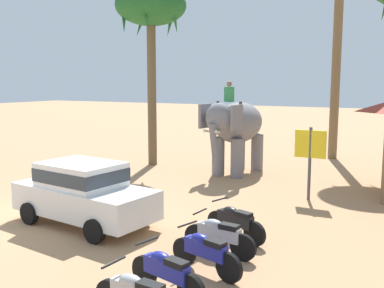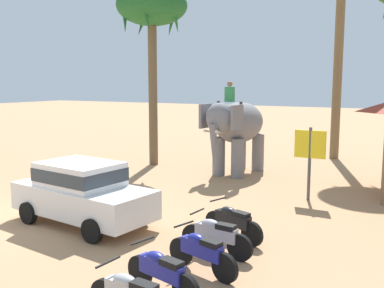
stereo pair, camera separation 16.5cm
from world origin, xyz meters
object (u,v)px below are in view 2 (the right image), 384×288
(motorcycle_second_in_row, at_px, (162,272))
(elephant_with_mahout, at_px, (236,127))
(motorcycle_mid_row, at_px, (202,252))
(motorcycle_fourth_in_row, at_px, (216,235))
(signboard_yellow, at_px, (310,149))
(car_sedan_foreground, at_px, (82,191))
(motorcycle_far_in_row, at_px, (233,222))
(palm_tree_left_of_road, at_px, (152,11))

(motorcycle_second_in_row, bearing_deg, elephant_with_mahout, 105.99)
(motorcycle_mid_row, bearing_deg, elephant_with_mahout, 108.97)
(motorcycle_fourth_in_row, distance_m, signboard_yellow, 5.82)
(car_sedan_foreground, xyz_separation_m, motorcycle_mid_row, (4.30, -1.26, -0.46))
(elephant_with_mahout, height_order, motorcycle_far_in_row, elephant_with_mahout)
(car_sedan_foreground, bearing_deg, motorcycle_second_in_row, -30.78)
(motorcycle_second_in_row, relative_size, motorcycle_mid_row, 1.00)
(motorcycle_fourth_in_row, bearing_deg, palm_tree_left_of_road, 130.64)
(motorcycle_mid_row, bearing_deg, motorcycle_second_in_row, -99.32)
(signboard_yellow, bearing_deg, motorcycle_far_in_row, -98.82)
(motorcycle_second_in_row, distance_m, palm_tree_left_of_road, 14.48)
(palm_tree_left_of_road, xyz_separation_m, signboard_yellow, (7.95, -2.83, -5.33))
(motorcycle_mid_row, relative_size, motorcycle_far_in_row, 1.01)
(motorcycle_fourth_in_row, distance_m, motorcycle_far_in_row, 1.06)
(motorcycle_far_in_row, height_order, palm_tree_left_of_road, palm_tree_left_of_road)
(car_sedan_foreground, relative_size, motorcycle_second_in_row, 2.41)
(palm_tree_left_of_road, relative_size, signboard_yellow, 3.40)
(motorcycle_mid_row, bearing_deg, motorcycle_fourth_in_row, 99.18)
(palm_tree_left_of_road, bearing_deg, motorcycle_mid_row, -51.88)
(car_sedan_foreground, bearing_deg, signboard_yellow, 48.37)
(motorcycle_mid_row, height_order, palm_tree_left_of_road, palm_tree_left_of_road)
(elephant_with_mahout, relative_size, palm_tree_left_of_road, 0.48)
(motorcycle_fourth_in_row, distance_m, palm_tree_left_of_road, 12.96)
(elephant_with_mahout, distance_m, signboard_yellow, 4.62)
(motorcycle_second_in_row, relative_size, motorcycle_far_in_row, 1.02)
(signboard_yellow, bearing_deg, motorcycle_fourth_in_row, -96.66)
(motorcycle_mid_row, bearing_deg, palm_tree_left_of_road, 128.12)
(motorcycle_fourth_in_row, bearing_deg, signboard_yellow, 83.34)
(motorcycle_mid_row, bearing_deg, signboard_yellow, 85.72)
(motorcycle_second_in_row, distance_m, motorcycle_far_in_row, 3.26)
(motorcycle_second_in_row, distance_m, signboard_yellow, 7.97)
(elephant_with_mahout, xyz_separation_m, motorcycle_mid_row, (3.22, -9.38, -1.53))
(motorcycle_mid_row, bearing_deg, car_sedan_foreground, 163.71)
(motorcycle_fourth_in_row, bearing_deg, motorcycle_second_in_row, -90.85)
(motorcycle_mid_row, relative_size, signboard_yellow, 0.73)
(elephant_with_mahout, distance_m, motorcycle_second_in_row, 11.10)
(elephant_with_mahout, xyz_separation_m, palm_tree_left_of_road, (-4.22, 0.11, 5.03))
(motorcycle_mid_row, distance_m, motorcycle_fourth_in_row, 1.02)
(car_sedan_foreground, relative_size, elephant_with_mahout, 1.08)
(motorcycle_fourth_in_row, bearing_deg, motorcycle_mid_row, -80.82)
(elephant_with_mahout, relative_size, motorcycle_fourth_in_row, 2.19)
(motorcycle_second_in_row, bearing_deg, motorcycle_mid_row, 80.68)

